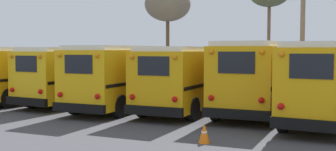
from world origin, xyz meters
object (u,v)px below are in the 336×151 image
object	(u,v)px
school_bus_2	(135,74)
utility_pole	(302,37)
school_bus_4	(263,74)
bare_tree_0	(168,5)
school_bus_1	(95,72)
school_bus_0	(46,71)
school_bus_5	(332,78)
traffic_cone	(204,133)
school_bus_3	(200,75)

from	to	relation	value
school_bus_2	utility_pole	bearing A→B (deg)	58.22
school_bus_2	school_bus_4	xyz separation A→B (m)	(6.23, 1.34, 0.08)
school_bus_4	bare_tree_0	world-z (taller)	bare_tree_0
school_bus_1	school_bus_2	world-z (taller)	school_bus_2
school_bus_1	school_bus_0	bearing A→B (deg)	-171.20
school_bus_2	school_bus_5	world-z (taller)	school_bus_5
school_bus_1	school_bus_2	bearing A→B (deg)	-17.00
traffic_cone	school_bus_0	bearing A→B (deg)	151.28
traffic_cone	utility_pole	bearing A→B (deg)	88.65
school_bus_1	school_bus_5	world-z (taller)	school_bus_5
school_bus_3	school_bus_1	bearing A→B (deg)	-178.87
school_bus_1	school_bus_2	size ratio (longest dim) A/B	1.04
school_bus_3	traffic_cone	xyz separation A→B (m)	(3.10, -7.43, -1.34)
bare_tree_0	school_bus_5	bearing A→B (deg)	-44.85
school_bus_3	bare_tree_0	world-z (taller)	bare_tree_0
school_bus_2	school_bus_1	bearing A→B (deg)	163.00
school_bus_3	utility_pole	size ratio (longest dim) A/B	1.49
utility_pole	school_bus_3	bearing A→B (deg)	-110.04
school_bus_2	utility_pole	world-z (taller)	utility_pole
bare_tree_0	traffic_cone	distance (m)	24.84
school_bus_0	school_bus_2	bearing A→B (deg)	-4.32
school_bus_5	school_bus_3	bearing A→B (deg)	171.42
bare_tree_0	school_bus_0	bearing A→B (deg)	-93.84
school_bus_0	traffic_cone	xyz separation A→B (m)	(12.45, -6.82, -1.34)
school_bus_1	school_bus_5	distance (m)	12.49
school_bus_3	traffic_cone	bearing A→B (deg)	-67.32
school_bus_1	school_bus_5	size ratio (longest dim) A/B	0.99
school_bus_2	school_bus_4	bearing A→B (deg)	12.10
bare_tree_0	school_bus_2	bearing A→B (deg)	-70.23
school_bus_1	school_bus_3	distance (m)	6.23
school_bus_0	school_bus_4	world-z (taller)	school_bus_4
school_bus_4	school_bus_5	size ratio (longest dim) A/B	0.98
school_bus_4	school_bus_0	bearing A→B (deg)	-176.03
school_bus_1	bare_tree_0	distance (m)	14.83
school_bus_5	utility_pole	world-z (taller)	utility_pole
school_bus_5	traffic_cone	distance (m)	7.34
school_bus_2	school_bus_5	xyz separation A→B (m)	(9.34, 0.14, 0.05)
utility_pole	bare_tree_0	bearing A→B (deg)	161.45
school_bus_5	traffic_cone	size ratio (longest dim) A/B	16.75
school_bus_1	traffic_cone	size ratio (longest dim) A/B	16.55
school_bus_1	bare_tree_0	xyz separation A→B (m)	(-2.16, 13.73, 5.17)
school_bus_3	bare_tree_0	xyz separation A→B (m)	(-8.39, 13.61, 5.16)
school_bus_1	school_bus_3	bearing A→B (deg)	1.13
school_bus_1	school_bus_3	size ratio (longest dim) A/B	0.96
traffic_cone	bare_tree_0	bearing A→B (deg)	118.66
school_bus_0	school_bus_2	size ratio (longest dim) A/B	1.05
school_bus_1	utility_pole	xyz separation A→B (m)	(9.74, 9.74, 2.07)
school_bus_3	traffic_cone	size ratio (longest dim) A/B	17.28
school_bus_3	school_bus_4	distance (m)	3.13
school_bus_5	bare_tree_0	xyz separation A→B (m)	(-14.62, 14.55, 5.08)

